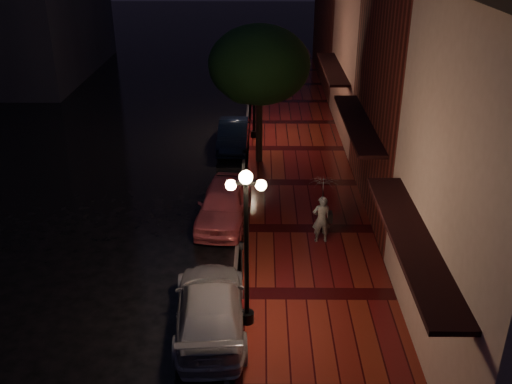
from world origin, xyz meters
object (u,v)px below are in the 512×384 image
(pink_car, at_px, (224,203))
(woman_with_umbrella, at_px, (323,200))
(parking_meter, at_px, (242,257))
(street_tree, at_px, (259,67))
(streetlamp_near, at_px, (246,241))
(navy_car, at_px, (233,135))
(streetlamp_far, at_px, (254,87))
(silver_car, at_px, (210,307))

(pink_car, distance_m, woman_with_umbrella, 3.75)
(woman_with_umbrella, height_order, parking_meter, woman_with_umbrella)
(street_tree, distance_m, woman_with_umbrella, 7.58)
(streetlamp_near, bearing_deg, street_tree, 88.65)
(pink_car, distance_m, parking_meter, 3.93)
(street_tree, height_order, navy_car, street_tree)
(pink_car, xyz_separation_m, navy_car, (0.00, 7.15, -0.07))
(streetlamp_far, bearing_deg, pink_car, -96.60)
(street_tree, bearing_deg, woman_with_umbrella, -73.36)
(pink_car, relative_size, navy_car, 1.07)
(pink_car, distance_m, silver_car, 5.85)
(street_tree, bearing_deg, pink_car, -103.07)
(streetlamp_far, distance_m, woman_with_umbrella, 10.14)
(streetlamp_far, distance_m, street_tree, 3.44)
(navy_car, bearing_deg, silver_car, -89.26)
(silver_car, bearing_deg, streetlamp_far, -98.44)
(streetlamp_far, height_order, parking_meter, streetlamp_far)
(streetlamp_far, xyz_separation_m, silver_car, (-0.95, -14.07, -1.95))
(silver_car, bearing_deg, pink_car, -94.58)
(street_tree, xyz_separation_m, woman_with_umbrella, (2.04, -6.82, -2.60))
(silver_car, bearing_deg, street_tree, -100.82)
(streetlamp_near, xyz_separation_m, street_tree, (0.26, 10.99, 1.64))
(pink_car, bearing_deg, street_tree, 82.18)
(streetlamp_near, relative_size, navy_car, 1.12)
(navy_car, xyz_separation_m, woman_with_umbrella, (3.25, -8.77, 1.01))
(street_tree, relative_size, parking_meter, 4.65)
(streetlamp_far, relative_size, silver_car, 0.97)
(streetlamp_near, height_order, woman_with_umbrella, streetlamp_near)
(navy_car, relative_size, silver_car, 0.86)
(pink_car, relative_size, woman_with_umbrella, 1.81)
(pink_car, xyz_separation_m, parking_meter, (0.75, -3.85, 0.21))
(street_tree, xyz_separation_m, silver_car, (-1.21, -11.06, -3.60))
(pink_car, bearing_deg, parking_meter, -73.73)
(navy_car, bearing_deg, pink_car, -89.26)
(woman_with_umbrella, bearing_deg, streetlamp_far, -80.88)
(navy_car, bearing_deg, parking_meter, -85.37)
(street_tree, xyz_separation_m, navy_car, (-1.21, 1.95, -3.61))
(streetlamp_far, relative_size, pink_car, 1.05)
(silver_car, relative_size, woman_with_umbrella, 1.97)
(streetlamp_far, relative_size, street_tree, 0.74)
(parking_meter, bearing_deg, street_tree, 97.04)
(pink_car, height_order, woman_with_umbrella, woman_with_umbrella)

